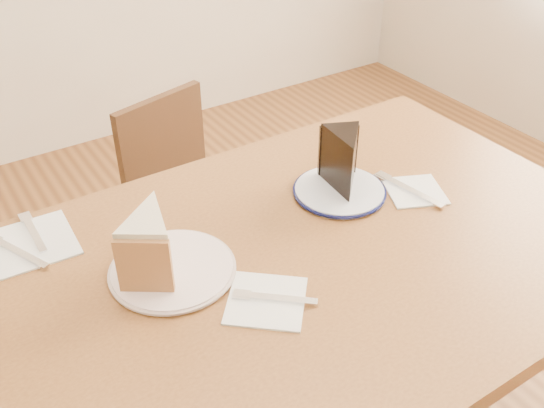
{
  "coord_description": "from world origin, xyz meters",
  "views": [
    {
      "loc": [
        -0.54,
        -0.69,
        1.47
      ],
      "look_at": [
        -0.03,
        0.1,
        0.8
      ],
      "focal_mm": 40.0,
      "sensor_mm": 36.0,
      "label": 1
    }
  ],
  "objects_px": {
    "chair_far": "(192,206)",
    "carrot_cake": "(152,241)",
    "plate_navy": "(339,191)",
    "chocolate_cake": "(345,165)",
    "plate_cream": "(173,270)",
    "table": "(311,287)"
  },
  "relations": [
    {
      "from": "table",
      "to": "chair_far",
      "type": "xyz_separation_m",
      "value": [
        0.07,
        0.7,
        -0.25
      ]
    },
    {
      "from": "carrot_cake",
      "to": "plate_cream",
      "type": "bearing_deg",
      "value": -14.26
    },
    {
      "from": "carrot_cake",
      "to": "chocolate_cake",
      "type": "distance_m",
      "value": 0.43
    },
    {
      "from": "chair_far",
      "to": "plate_navy",
      "type": "relative_size",
      "value": 3.89
    },
    {
      "from": "carrot_cake",
      "to": "chair_far",
      "type": "bearing_deg",
      "value": 94.08
    },
    {
      "from": "chair_far",
      "to": "carrot_cake",
      "type": "relative_size",
      "value": 5.89
    },
    {
      "from": "table",
      "to": "plate_navy",
      "type": "xyz_separation_m",
      "value": [
        0.15,
        0.12,
        0.1
      ]
    },
    {
      "from": "chair_far",
      "to": "plate_cream",
      "type": "distance_m",
      "value": 0.78
    },
    {
      "from": "table",
      "to": "plate_navy",
      "type": "bearing_deg",
      "value": 37.28
    },
    {
      "from": "plate_cream",
      "to": "chocolate_cake",
      "type": "xyz_separation_m",
      "value": [
        0.41,
        0.04,
        0.06
      ]
    },
    {
      "from": "plate_navy",
      "to": "carrot_cake",
      "type": "distance_m",
      "value": 0.43
    },
    {
      "from": "chair_far",
      "to": "chocolate_cake",
      "type": "height_order",
      "value": "chocolate_cake"
    },
    {
      "from": "plate_navy",
      "to": "carrot_cake",
      "type": "height_order",
      "value": "carrot_cake"
    },
    {
      "from": "table",
      "to": "chocolate_cake",
      "type": "xyz_separation_m",
      "value": [
        0.16,
        0.12,
        0.17
      ]
    },
    {
      "from": "table",
      "to": "carrot_cake",
      "type": "relative_size",
      "value": 9.73
    },
    {
      "from": "plate_navy",
      "to": "carrot_cake",
      "type": "xyz_separation_m",
      "value": [
        -0.42,
        -0.01,
        0.06
      ]
    },
    {
      "from": "plate_cream",
      "to": "carrot_cake",
      "type": "xyz_separation_m",
      "value": [
        -0.02,
        0.02,
        0.06
      ]
    },
    {
      "from": "plate_cream",
      "to": "carrot_cake",
      "type": "bearing_deg",
      "value": 131.62
    },
    {
      "from": "table",
      "to": "chocolate_cake",
      "type": "relative_size",
      "value": 10.68
    },
    {
      "from": "plate_navy",
      "to": "chocolate_cake",
      "type": "height_order",
      "value": "chocolate_cake"
    },
    {
      "from": "chair_far",
      "to": "carrot_cake",
      "type": "bearing_deg",
      "value": 44.9
    },
    {
      "from": "chair_far",
      "to": "plate_navy",
      "type": "xyz_separation_m",
      "value": [
        0.08,
        -0.58,
        0.35
      ]
    }
  ]
}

